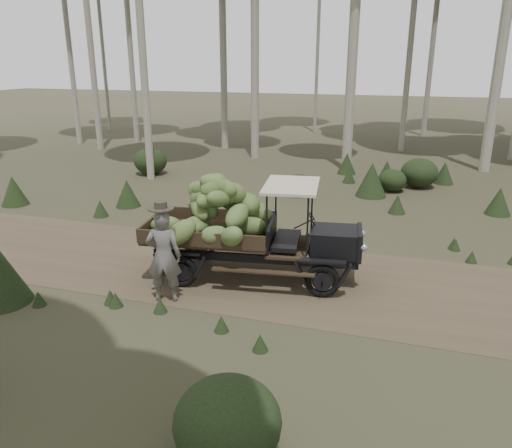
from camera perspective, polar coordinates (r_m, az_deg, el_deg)
name	(u,v)px	position (r m, az deg, el deg)	size (l,w,h in m)	color
ground	(311,281)	(10.86, 6.33, -6.45)	(120.00, 120.00, 0.00)	#473D2B
dirt_track	(311,280)	(10.86, 6.33, -6.43)	(70.00, 4.00, 0.01)	brown
banana_truck	(235,216)	(10.55, -2.47, 0.88)	(4.78, 2.66, 2.37)	black
farmer	(164,255)	(9.75, -10.51, -3.49)	(0.77, 0.61, 2.02)	#625E5A
undergrowth	(329,273)	(9.98, 8.37, -5.59)	(24.69, 23.81, 1.34)	#233319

